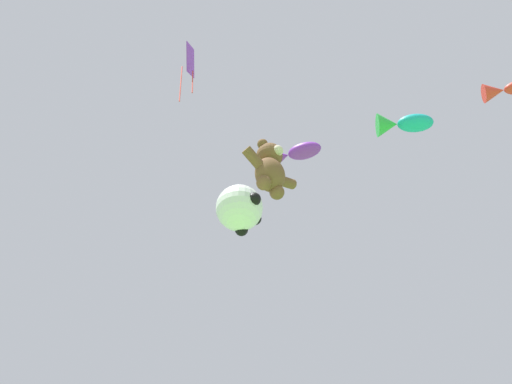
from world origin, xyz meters
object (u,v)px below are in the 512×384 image
Objects in this scene: fish_kite_violet at (292,154)px; fish_kite_crimson at (508,89)px; teddy_bear_kite at (270,169)px; diamond_kite at (190,64)px; soccer_ball_kite at (240,208)px; fish_kite_teal at (401,124)px.

fish_kite_crimson reaches higher than fish_kite_violet.
teddy_bear_kite is 0.59× the size of diamond_kite.
fish_kite_teal reaches higher than soccer_ball_kite.
fish_kite_teal is at bearing -66.57° from fish_kite_violet.
fish_kite_teal is 6.08m from diamond_kite.
soccer_ball_kite is 0.72× the size of fish_kite_violet.
fish_kite_crimson is (4.49, -5.04, 3.79)m from soccer_ball_kite.
fish_kite_crimson is at bearing -61.24° from fish_kite_teal.
fish_kite_crimson is (3.73, -4.86, 2.03)m from teddy_bear_kite.
fish_kite_violet is 0.53× the size of diamond_kite.
diamond_kite reaches higher than teddy_bear_kite.
diamond_kite is at bearing 140.55° from fish_kite_teal.
fish_kite_crimson is at bearing -48.26° from soccer_ball_kite.
fish_kite_crimson is 8.49m from diamond_kite.
teddy_bear_kite is 1.21× the size of fish_kite_crimson.
soccer_ball_kite is at bearing -39.04° from diamond_kite.
fish_kite_crimson is 0.49× the size of diamond_kite.
diamond_kite reaches higher than fish_kite_teal.
teddy_bear_kite is 3.81m from fish_kite_teal.
fish_kite_violet reaches higher than soccer_ball_kite.
soccer_ball_kite is at bearing 140.39° from fish_kite_teal.
diamond_kite is at bearing 149.71° from teddy_bear_kite.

